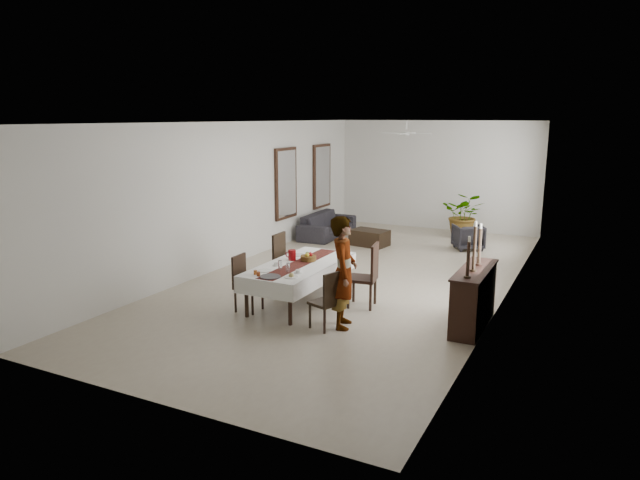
# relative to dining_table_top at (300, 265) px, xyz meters

# --- Properties ---
(floor) EXTENTS (6.00, 12.00, 0.00)m
(floor) POSITION_rel_dining_table_top_xyz_m (0.28, 1.96, -0.69)
(floor) COLOR #B2A58D
(floor) RESTS_ON ground
(ceiling) EXTENTS (6.00, 12.00, 0.02)m
(ceiling) POSITION_rel_dining_table_top_xyz_m (0.28, 1.96, 2.51)
(ceiling) COLOR white
(ceiling) RESTS_ON wall_back
(wall_back) EXTENTS (6.00, 0.02, 3.20)m
(wall_back) POSITION_rel_dining_table_top_xyz_m (0.28, 7.96, 0.91)
(wall_back) COLOR silver
(wall_back) RESTS_ON floor
(wall_front) EXTENTS (6.00, 0.02, 3.20)m
(wall_front) POSITION_rel_dining_table_top_xyz_m (0.28, -4.04, 0.91)
(wall_front) COLOR silver
(wall_front) RESTS_ON floor
(wall_left) EXTENTS (0.02, 12.00, 3.20)m
(wall_left) POSITION_rel_dining_table_top_xyz_m (-2.72, 1.96, 0.91)
(wall_left) COLOR silver
(wall_left) RESTS_ON floor
(wall_right) EXTENTS (0.02, 12.00, 3.20)m
(wall_right) POSITION_rel_dining_table_top_xyz_m (3.28, 1.96, 0.91)
(wall_right) COLOR silver
(wall_right) RESTS_ON floor
(dining_table_top) EXTENTS (0.97, 2.30, 0.05)m
(dining_table_top) POSITION_rel_dining_table_top_xyz_m (0.00, 0.00, 0.00)
(dining_table_top) COLOR black
(dining_table_top) RESTS_ON table_leg_fl
(table_leg_fl) EXTENTS (0.07, 0.07, 0.67)m
(table_leg_fl) POSITION_rel_dining_table_top_xyz_m (-0.43, -1.09, -0.36)
(table_leg_fl) COLOR black
(table_leg_fl) RESTS_ON floor
(table_leg_fr) EXTENTS (0.07, 0.07, 0.67)m
(table_leg_fr) POSITION_rel_dining_table_top_xyz_m (0.42, -1.09, -0.36)
(table_leg_fr) COLOR black
(table_leg_fr) RESTS_ON floor
(table_leg_bl) EXTENTS (0.07, 0.07, 0.67)m
(table_leg_bl) POSITION_rel_dining_table_top_xyz_m (-0.42, 1.09, -0.36)
(table_leg_bl) COLOR black
(table_leg_bl) RESTS_ON floor
(table_leg_br) EXTENTS (0.07, 0.07, 0.67)m
(table_leg_br) POSITION_rel_dining_table_top_xyz_m (0.43, 1.09, -0.36)
(table_leg_br) COLOR black
(table_leg_br) RESTS_ON floor
(tablecloth_top) EXTENTS (1.14, 2.47, 0.01)m
(tablecloth_top) POSITION_rel_dining_table_top_xyz_m (0.00, 0.00, 0.03)
(tablecloth_top) COLOR white
(tablecloth_top) RESTS_ON dining_table_top
(tablecloth_drape_left) EXTENTS (0.02, 2.47, 0.29)m
(tablecloth_drape_left) POSITION_rel_dining_table_top_xyz_m (-0.56, 0.00, -0.11)
(tablecloth_drape_left) COLOR white
(tablecloth_drape_left) RESTS_ON dining_table_top
(tablecloth_drape_right) EXTENTS (0.02, 2.47, 0.29)m
(tablecloth_drape_right) POSITION_rel_dining_table_top_xyz_m (0.56, -0.00, -0.11)
(tablecloth_drape_right) COLOR white
(tablecloth_drape_right) RESTS_ON dining_table_top
(tablecloth_drape_near) EXTENTS (1.13, 0.01, 0.29)m
(tablecloth_drape_near) POSITION_rel_dining_table_top_xyz_m (-0.01, -1.23, -0.11)
(tablecloth_drape_near) COLOR white
(tablecloth_drape_near) RESTS_ON dining_table_top
(tablecloth_drape_far) EXTENTS (1.13, 0.01, 0.29)m
(tablecloth_drape_far) POSITION_rel_dining_table_top_xyz_m (0.01, 1.23, -0.11)
(tablecloth_drape_far) COLOR silver
(tablecloth_drape_far) RESTS_ON dining_table_top
(table_runner) EXTENTS (0.35, 2.39, 0.00)m
(table_runner) POSITION_rel_dining_table_top_xyz_m (0.00, 0.00, 0.04)
(table_runner) COLOR maroon
(table_runner) RESTS_ON tablecloth_top
(red_pitcher) EXTENTS (0.14, 0.14, 0.19)m
(red_pitcher) POSITION_rel_dining_table_top_xyz_m (-0.24, 0.14, 0.13)
(red_pitcher) COLOR maroon
(red_pitcher) RESTS_ON tablecloth_top
(pitcher_handle) EXTENTS (0.11, 0.02, 0.11)m
(pitcher_handle) POSITION_rel_dining_table_top_xyz_m (-0.32, 0.15, 0.13)
(pitcher_handle) COLOR maroon
(pitcher_handle) RESTS_ON red_pitcher
(wine_glass_near) EXTENTS (0.07, 0.07, 0.16)m
(wine_glass_near) POSITION_rel_dining_table_top_xyz_m (0.11, -0.62, 0.12)
(wine_glass_near) COLOR white
(wine_glass_near) RESTS_ON tablecloth_top
(wine_glass_mid) EXTENTS (0.07, 0.07, 0.16)m
(wine_glass_mid) POSITION_rel_dining_table_top_xyz_m (-0.10, -0.53, 0.12)
(wine_glass_mid) COLOR white
(wine_glass_mid) RESTS_ON tablecloth_top
(teacup_right) EXTENTS (0.09, 0.09, 0.06)m
(teacup_right) POSITION_rel_dining_table_top_xyz_m (0.28, -0.58, 0.06)
(teacup_right) COLOR silver
(teacup_right) RESTS_ON saucer_right
(saucer_right) EXTENTS (0.14, 0.14, 0.01)m
(saucer_right) POSITION_rel_dining_table_top_xyz_m (0.28, -0.58, 0.04)
(saucer_right) COLOR white
(saucer_right) RESTS_ON tablecloth_top
(teacup_left) EXTENTS (0.09, 0.09, 0.06)m
(teacup_left) POSITION_rel_dining_table_top_xyz_m (-0.29, -0.33, 0.06)
(teacup_left) COLOR silver
(teacup_left) RESTS_ON saucer_left
(saucer_left) EXTENTS (0.14, 0.14, 0.01)m
(saucer_left) POSITION_rel_dining_table_top_xyz_m (-0.29, -0.33, 0.04)
(saucer_left) COLOR silver
(saucer_left) RESTS_ON tablecloth_top
(plate_near_right) EXTENTS (0.23, 0.23, 0.01)m
(plate_near_right) POSITION_rel_dining_table_top_xyz_m (0.31, -0.86, 0.04)
(plate_near_right) COLOR white
(plate_near_right) RESTS_ON tablecloth_top
(bread_near_right) EXTENTS (0.09, 0.09, 0.09)m
(bread_near_right) POSITION_rel_dining_table_top_xyz_m (0.31, -0.86, 0.07)
(bread_near_right) COLOR tan
(bread_near_right) RESTS_ON plate_near_right
(plate_near_left) EXTENTS (0.23, 0.23, 0.01)m
(plate_near_left) POSITION_rel_dining_table_top_xyz_m (-0.29, -0.72, 0.04)
(plate_near_left) COLOR white
(plate_near_left) RESTS_ON tablecloth_top
(plate_far_left) EXTENTS (0.23, 0.23, 0.01)m
(plate_far_left) POSITION_rel_dining_table_top_xyz_m (-0.30, 0.53, 0.04)
(plate_far_left) COLOR silver
(plate_far_left) RESTS_ON tablecloth_top
(serving_tray) EXTENTS (0.34, 0.34, 0.02)m
(serving_tray) POSITION_rel_dining_table_top_xyz_m (-0.00, -1.01, 0.04)
(serving_tray) COLOR #3A3A3E
(serving_tray) RESTS_ON tablecloth_top
(jam_jar_a) EXTENTS (0.06, 0.06, 0.07)m
(jam_jar_a) POSITION_rel_dining_table_top_xyz_m (-0.22, -1.03, 0.07)
(jam_jar_a) COLOR #8B3714
(jam_jar_a) RESTS_ON tablecloth_top
(jam_jar_b) EXTENTS (0.06, 0.06, 0.07)m
(jam_jar_b) POSITION_rel_dining_table_top_xyz_m (-0.31, -0.97, 0.07)
(jam_jar_b) COLOR #934815
(jam_jar_b) RESTS_ON tablecloth_top
(fruit_basket) EXTENTS (0.29, 0.29, 0.10)m
(fruit_basket) POSITION_rel_dining_table_top_xyz_m (0.05, 0.24, 0.08)
(fruit_basket) COLOR brown
(fruit_basket) RESTS_ON tablecloth_top
(fruit_red) EXTENTS (0.09, 0.09, 0.09)m
(fruit_red) POSITION_rel_dining_table_top_xyz_m (0.08, 0.26, 0.15)
(fruit_red) COLOR #9E0F12
(fruit_red) RESTS_ON fruit_basket
(fruit_green) EXTENTS (0.08, 0.08, 0.08)m
(fruit_green) POSITION_rel_dining_table_top_xyz_m (0.01, 0.27, 0.15)
(fruit_green) COLOR #567021
(fruit_green) RESTS_ON fruit_basket
(fruit_yellow) EXTENTS (0.08, 0.08, 0.08)m
(fruit_yellow) POSITION_rel_dining_table_top_xyz_m (0.05, 0.19, 0.15)
(fruit_yellow) COLOR gold
(fruit_yellow) RESTS_ON fruit_basket
(chair_right_near_seat) EXTENTS (0.52, 0.52, 0.05)m
(chair_right_near_seat) POSITION_rel_dining_table_top_xyz_m (0.98, -0.97, -0.27)
(chair_right_near_seat) COLOR black
(chair_right_near_seat) RESTS_ON chair_right_near_leg_fl
(chair_right_near_leg_fl) EXTENTS (0.05, 0.05, 0.40)m
(chair_right_near_leg_fl) POSITION_rel_dining_table_top_xyz_m (1.08, -1.18, -0.49)
(chair_right_near_leg_fl) COLOR black
(chair_right_near_leg_fl) RESTS_ON floor
(chair_right_near_leg_fr) EXTENTS (0.05, 0.05, 0.40)m
(chair_right_near_leg_fr) POSITION_rel_dining_table_top_xyz_m (1.19, -0.87, -0.49)
(chair_right_near_leg_fr) COLOR black
(chair_right_near_leg_fr) RESTS_ON floor
(chair_right_near_leg_bl) EXTENTS (0.05, 0.05, 0.40)m
(chair_right_near_leg_bl) POSITION_rel_dining_table_top_xyz_m (0.76, -1.07, -0.49)
(chair_right_near_leg_bl) COLOR black
(chair_right_near_leg_bl) RESTS_ON floor
(chair_right_near_leg_br) EXTENTS (0.05, 0.05, 0.40)m
(chair_right_near_leg_br) POSITION_rel_dining_table_top_xyz_m (0.87, -0.76, -0.49)
(chair_right_near_leg_br) COLOR black
(chair_right_near_leg_br) RESTS_ON floor
(chair_right_near_back) EXTENTS (0.17, 0.39, 0.51)m
(chair_right_near_back) POSITION_rel_dining_table_top_xyz_m (1.15, -1.03, 0.00)
(chair_right_near_back) COLOR black
(chair_right_near_back) RESTS_ON chair_right_near_seat
(chair_right_far_seat) EXTENTS (0.56, 0.56, 0.06)m
(chair_right_far_seat) POSITION_rel_dining_table_top_xyz_m (1.09, 0.30, -0.19)
(chair_right_far_seat) COLOR black
(chair_right_far_seat) RESTS_ON chair_right_far_leg_fl
(chair_right_far_leg_fl) EXTENTS (0.06, 0.06, 0.48)m
(chair_right_far_leg_fl) POSITION_rel_dining_table_top_xyz_m (1.32, 0.14, -0.45)
(chair_right_far_leg_fl) COLOR black
(chair_right_far_leg_fl) RESTS_ON floor
(chair_right_far_leg_fr) EXTENTS (0.06, 0.06, 0.48)m
(chair_right_far_leg_fr) POSITION_rel_dining_table_top_xyz_m (1.25, 0.53, -0.45)
(chair_right_far_leg_fr) COLOR black
(chair_right_far_leg_fr) RESTS_ON floor
(chair_right_far_leg_bl) EXTENTS (0.06, 0.06, 0.48)m
(chair_right_far_leg_bl) POSITION_rel_dining_table_top_xyz_m (0.93, 0.07, -0.45)
(chair_right_far_leg_bl) COLOR black
(chair_right_far_leg_bl) RESTS_ON floor
(chair_right_far_leg_br) EXTENTS (0.06, 0.06, 0.48)m
(chair_right_far_leg_br) POSITION_rel_dining_table_top_xyz_m (0.86, 0.46, -0.45)
(chair_right_far_leg_br) COLOR black
(chair_right_far_leg_br) RESTS_ON floor
(chair_right_far_back) EXTENTS (0.12, 0.49, 0.62)m
(chair_right_far_back) POSITION_rel_dining_table_top_xyz_m (1.31, 0.34, 0.14)
(chair_right_far_back) COLOR black
(chair_right_far_back) RESTS_ON chair_right_far_seat
(chair_left_near_seat) EXTENTS (0.43, 0.43, 0.05)m
(chair_left_near_seat) POSITION_rel_dining_table_top_xyz_m (-0.57, -0.80, -0.26)
(chair_left_near_seat) COLOR black
(chair_left_near_seat) RESTS_ON chair_left_near_leg_fl
(chair_left_near_leg_fl) EXTENTS (0.04, 0.04, 0.41)m
(chair_left_near_leg_fl) POSITION_rel_dining_table_top_xyz_m (-0.75, -0.64, -0.49)
(chair_left_near_leg_fl) COLOR black
(chair_left_near_leg_fl) RESTS_ON floor
(chair_left_near_leg_fr) EXTENTS (0.04, 0.04, 0.41)m
(chair_left_near_leg_fr) POSITION_rel_dining_table_top_xyz_m (-0.73, -0.98, -0.49)
(chair_left_near_leg_fr) COLOR black
(chair_left_near_leg_fr) RESTS_ON floor
(chair_left_near_leg_bl) EXTENTS (0.04, 0.04, 0.41)m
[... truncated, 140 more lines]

